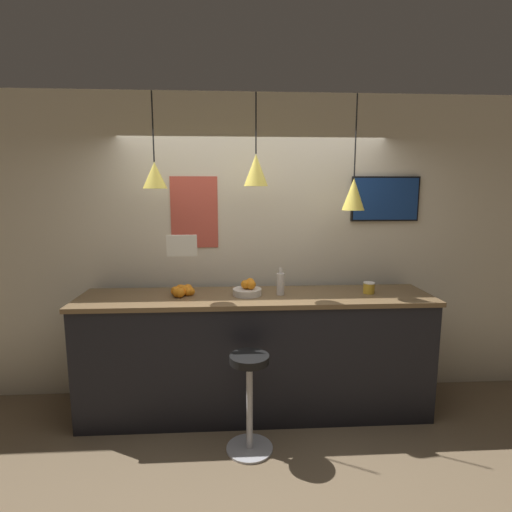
% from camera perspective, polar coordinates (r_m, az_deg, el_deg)
% --- Properties ---
extents(ground_plane, '(14.00, 14.00, 0.00)m').
position_cam_1_polar(ground_plane, '(3.47, 0.62, -25.90)').
color(ground_plane, '#756047').
extents(back_wall, '(8.00, 0.06, 2.90)m').
position_cam_1_polar(back_wall, '(3.90, -0.39, 1.13)').
color(back_wall, beige).
rests_on(back_wall, ground_plane).
extents(service_counter, '(3.10, 0.67, 1.09)m').
position_cam_1_polar(service_counter, '(3.71, -0.00, -13.79)').
color(service_counter, black).
rests_on(service_counter, ground_plane).
extents(bar_stool, '(0.36, 0.36, 0.78)m').
position_cam_1_polar(bar_stool, '(3.22, -0.94, -18.66)').
color(bar_stool, '#B7B7BC').
rests_on(bar_stool, ground_plane).
extents(fruit_bowl, '(0.25, 0.25, 0.14)m').
position_cam_1_polar(fruit_bowl, '(3.52, -1.19, -4.79)').
color(fruit_bowl, beige).
rests_on(fruit_bowl, service_counter).
extents(orange_pile, '(0.21, 0.24, 0.09)m').
position_cam_1_polar(orange_pile, '(3.58, -10.39, -4.90)').
color(orange_pile, orange).
rests_on(orange_pile, service_counter).
extents(juice_bottle, '(0.07, 0.07, 0.24)m').
position_cam_1_polar(juice_bottle, '(3.53, 3.52, -3.93)').
color(juice_bottle, silver).
rests_on(juice_bottle, service_counter).
extents(spread_jar, '(0.10, 0.10, 0.10)m').
position_cam_1_polar(spread_jar, '(3.72, 15.83, -4.40)').
color(spread_jar, gold).
rests_on(spread_jar, service_counter).
extents(pendant_lamp_left, '(0.20, 0.20, 0.78)m').
position_cam_1_polar(pendant_lamp_left, '(3.48, -14.27, 11.16)').
color(pendant_lamp_left, black).
extents(pendant_lamp_middle, '(0.20, 0.20, 0.76)m').
position_cam_1_polar(pendant_lamp_middle, '(3.42, -0.01, 12.21)').
color(pendant_lamp_middle, black).
extents(pendant_lamp_right, '(0.19, 0.19, 0.96)m').
position_cam_1_polar(pendant_lamp_right, '(3.57, 13.77, 8.63)').
color(pendant_lamp_right, black).
extents(mounted_tv, '(0.66, 0.04, 0.43)m').
position_cam_1_polar(mounted_tv, '(4.08, 17.98, 7.76)').
color(mounted_tv, black).
extents(hanging_menu_board, '(0.24, 0.01, 0.17)m').
position_cam_1_polar(hanging_menu_board, '(3.20, -10.56, 1.46)').
color(hanging_menu_board, silver).
extents(wall_poster, '(0.44, 0.01, 0.67)m').
position_cam_1_polar(wall_poster, '(3.84, -8.81, 6.17)').
color(wall_poster, '#C64C3D').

